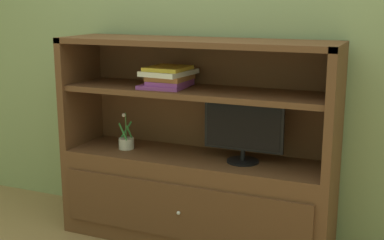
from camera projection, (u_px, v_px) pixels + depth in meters
painted_rear_wall at (215, 27)px, 3.47m from camera, size 6.00×0.10×2.80m
media_console at (195, 177)px, 3.38m from camera, size 1.78×0.51×1.34m
tv_monitor at (243, 131)px, 3.16m from camera, size 0.51×0.20×0.38m
potted_plant at (126, 142)px, 3.49m from camera, size 0.11×0.10×0.25m
magazine_stack at (169, 77)px, 3.30m from camera, size 0.31×0.37×0.13m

